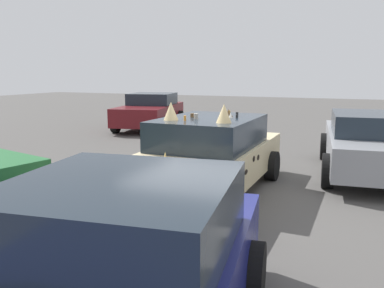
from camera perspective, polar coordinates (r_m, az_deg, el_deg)
The scene contains 5 objects.
ground_plane at distance 7.50m, azimuth 2.12°, elevation -6.95°, with size 60.00×60.00×0.00m, color #514F4C.
art_car_decorated at distance 7.35m, azimuth 2.24°, elevation -1.60°, with size 4.51×2.05×1.70m.
parked_sedan_row_back_center at distance 9.47m, azimuth 24.27°, elevation 0.11°, with size 4.56×2.41×1.36m.
parked_sedan_far_left at distance 16.00m, azimuth -5.97°, elevation 4.69°, with size 4.37×2.68×1.39m.
parked_sedan_near_left at distance 3.13m, azimuth -11.82°, elevation -18.96°, with size 4.21×2.48×1.41m.
Camera 1 is at (-6.69, -2.56, 2.20)m, focal length 37.40 mm.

